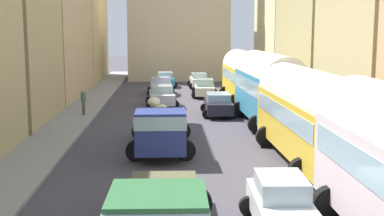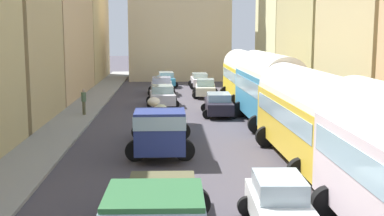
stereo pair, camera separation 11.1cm
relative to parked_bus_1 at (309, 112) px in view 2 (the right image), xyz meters
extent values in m
plane|color=#433F46|center=(-4.60, 11.50, -2.19)|extent=(154.00, 154.00, 0.00)
cube|color=gray|center=(-11.85, 11.50, -2.12)|extent=(2.50, 70.00, 0.14)
cube|color=gray|center=(2.65, 11.50, -2.12)|extent=(2.50, 70.00, 0.14)
cube|color=tan|center=(-15.39, 10.55, 4.54)|extent=(4.59, 9.05, 13.46)
cube|color=tan|center=(-15.25, 22.53, 3.19)|extent=(4.29, 14.27, 10.74)
cube|color=tan|center=(-15.92, 36.54, 2.52)|extent=(5.64, 13.22, 9.41)
cube|color=tan|center=(6.08, 8.35, 2.22)|extent=(4.36, 9.97, 8.81)
cube|color=tan|center=(6.79, 19.94, 3.20)|extent=(5.78, 11.94, 10.77)
cube|color=beige|center=(6.25, 31.68, 2.53)|extent=(4.71, 11.10, 9.43)
cube|color=beige|center=(-4.60, 37.57, 2.86)|extent=(11.02, 6.36, 10.08)
cube|color=beige|center=(-8.46, 35.98, 5.18)|extent=(2.91, 2.91, 14.73)
cube|color=beige|center=(-0.74, 35.98, 5.18)|extent=(2.91, 2.91, 14.73)
cylinder|color=black|center=(-1.16, -6.52, -1.69)|extent=(1.00, 0.35, 1.00)
cube|color=gold|center=(0.00, 0.00, -0.55)|extent=(2.64, 9.92, 2.28)
cylinder|color=silver|center=(0.00, 0.00, 0.59)|extent=(2.59, 9.73, 2.40)
cube|color=#99B7C6|center=(0.00, 0.00, -0.04)|extent=(2.68, 9.13, 0.73)
cylinder|color=black|center=(-1.22, 3.04, -1.69)|extent=(1.00, 0.35, 1.00)
cylinder|color=black|center=(1.10, 3.08, -1.69)|extent=(1.00, 0.35, 1.00)
cylinder|color=black|center=(-1.10, -3.08, -1.69)|extent=(1.00, 0.35, 1.00)
cylinder|color=black|center=(1.22, -3.04, -1.69)|extent=(1.00, 0.35, 1.00)
cube|color=teal|center=(0.00, 9.00, -0.42)|extent=(2.76, 8.77, 2.53)
cylinder|color=silver|center=(0.00, 9.00, 0.84)|extent=(2.71, 8.59, 2.45)
cube|color=#99B7C6|center=(0.00, 9.00, 0.14)|extent=(2.79, 8.07, 0.81)
cylinder|color=black|center=(-1.27, 11.66, -1.69)|extent=(1.00, 0.35, 1.00)
cylinder|color=black|center=(1.11, 11.73, -1.69)|extent=(1.00, 0.35, 1.00)
cylinder|color=black|center=(-1.11, 6.27, -1.69)|extent=(1.00, 0.35, 1.00)
cylinder|color=black|center=(1.27, 6.34, -1.69)|extent=(1.00, 0.35, 1.00)
cube|color=gold|center=(0.00, 18.00, -0.55)|extent=(2.55, 8.55, 2.28)
cylinder|color=silver|center=(0.00, 18.00, 0.59)|extent=(2.50, 8.38, 2.38)
cube|color=#99B7C6|center=(0.00, 18.00, -0.05)|extent=(2.59, 7.87, 0.73)
cylinder|color=black|center=(-1.19, 20.62, -1.69)|extent=(1.00, 0.35, 1.00)
cylinder|color=black|center=(1.11, 20.66, -1.69)|extent=(1.00, 0.35, 1.00)
cylinder|color=black|center=(-1.11, 15.34, -1.69)|extent=(1.00, 0.35, 1.00)
cylinder|color=black|center=(1.19, 15.38, -1.69)|extent=(1.00, 0.35, 1.00)
cube|color=#99B7C6|center=(-6.21, -10.66, -0.33)|extent=(2.14, 2.14, 0.58)
cube|color=#4F4D32|center=(-6.15, -7.10, -1.46)|extent=(2.15, 5.14, 0.55)
ellipsoid|color=silver|center=(-6.34, -8.43, -0.93)|extent=(0.85, 1.03, 0.52)
ellipsoid|color=beige|center=(-6.45, -8.80, -0.91)|extent=(0.85, 0.66, 0.55)
ellipsoid|color=beige|center=(-6.28, -8.77, -0.95)|extent=(0.75, 0.86, 0.48)
ellipsoid|color=beige|center=(-6.04, -8.46, -0.64)|extent=(0.99, 1.02, 0.45)
cylinder|color=black|center=(-5.10, -6.17, -1.74)|extent=(0.90, 0.32, 0.90)
cylinder|color=black|center=(-7.16, -6.13, -1.74)|extent=(0.90, 0.32, 0.90)
cube|color=navy|center=(-6.27, 0.40, -0.84)|extent=(2.13, 1.97, 1.78)
cube|color=#99B7C6|center=(-6.27, 0.40, -0.34)|extent=(2.17, 2.05, 0.57)
cube|color=#514A3F|center=(-6.28, 3.95, -1.46)|extent=(2.14, 5.14, 0.55)
ellipsoid|color=silver|center=(-6.65, 2.63, -0.91)|extent=(0.97, 0.93, 0.55)
ellipsoid|color=beige|center=(-6.48, 3.55, -0.94)|extent=(1.04, 1.01, 0.49)
ellipsoid|color=beige|center=(-6.51, 3.37, -0.90)|extent=(0.99, 0.86, 0.58)
ellipsoid|color=beige|center=(-6.39, 4.95, -0.65)|extent=(0.97, 0.96, 0.45)
ellipsoid|color=silver|center=(-6.39, 2.66, -0.63)|extent=(1.13, 1.22, 0.46)
ellipsoid|color=beige|center=(-6.26, 4.00, -0.50)|extent=(0.82, 0.94, 0.57)
ellipsoid|color=beige|center=(-6.66, 5.64, -0.30)|extent=(0.75, 0.92, 0.46)
cylinder|color=black|center=(-5.21, 0.66, -1.74)|extent=(0.90, 0.31, 0.90)
cylinder|color=black|center=(-7.33, 0.66, -1.74)|extent=(0.90, 0.31, 0.90)
cylinder|color=black|center=(-5.23, 4.92, -1.74)|extent=(0.90, 0.31, 0.90)
cylinder|color=black|center=(-7.35, 4.91, -1.74)|extent=(0.90, 0.31, 0.90)
cube|color=silver|center=(-6.35, 16.64, -1.54)|extent=(1.97, 3.97, 0.74)
cube|color=#A0BCBA|center=(-6.35, 16.64, -0.91)|extent=(1.65, 2.10, 0.53)
cylinder|color=black|center=(-5.41, 15.49, -1.89)|extent=(0.60, 0.21, 0.60)
cylinder|color=black|center=(-7.15, 15.38, -1.89)|extent=(0.60, 0.21, 0.60)
cylinder|color=black|center=(-5.55, 17.89, -1.89)|extent=(0.60, 0.21, 0.60)
cylinder|color=black|center=(-7.29, 17.78, -1.89)|extent=(0.60, 0.21, 0.60)
cube|color=beige|center=(-6.49, 23.51, -1.56)|extent=(1.83, 3.91, 0.70)
cube|color=#A3AED0|center=(-6.49, 23.51, -0.94)|extent=(1.59, 2.04, 0.54)
cylinder|color=black|center=(-5.59, 22.32, -1.89)|extent=(0.60, 0.21, 0.60)
cylinder|color=black|center=(-7.35, 22.30, -1.89)|extent=(0.60, 0.21, 0.60)
cylinder|color=black|center=(-5.62, 24.73, -1.89)|extent=(0.60, 0.21, 0.60)
cylinder|color=black|center=(-7.39, 24.70, -1.89)|extent=(0.60, 0.21, 0.60)
cube|color=#3493BF|center=(-6.11, 29.56, -1.59)|extent=(1.81, 3.98, 0.66)
cube|color=#A2BDC4|center=(-6.11, 29.56, -1.00)|extent=(1.49, 2.11, 0.53)
cylinder|color=black|center=(-5.26, 28.42, -1.89)|extent=(0.60, 0.21, 0.60)
cylinder|color=black|center=(-6.78, 28.30, -1.89)|extent=(0.60, 0.21, 0.60)
cylinder|color=black|center=(-5.44, 30.82, -1.89)|extent=(0.60, 0.21, 0.60)
cylinder|color=black|center=(-6.96, 30.70, -1.89)|extent=(0.60, 0.21, 0.60)
cube|color=silver|center=(-2.81, -7.28, -1.56)|extent=(1.63, 3.66, 0.71)
cube|color=#A2B3BA|center=(-2.81, -7.28, -0.91)|extent=(1.39, 1.92, 0.58)
cylinder|color=black|center=(-3.53, -6.14, -1.89)|extent=(0.60, 0.21, 0.60)
cylinder|color=black|center=(-2.02, -6.19, -1.89)|extent=(0.60, 0.21, 0.60)
cube|color=black|center=(-2.61, 12.35, -1.56)|extent=(1.75, 4.25, 0.72)
cube|color=#99B5C8|center=(-2.61, 12.35, -0.96)|extent=(1.51, 2.23, 0.48)
cylinder|color=black|center=(-3.40, 13.68, -1.89)|extent=(0.60, 0.21, 0.60)
cylinder|color=black|center=(-1.75, 13.64, -1.89)|extent=(0.60, 0.21, 0.60)
cylinder|color=black|center=(-3.46, 11.07, -1.89)|extent=(0.60, 0.21, 0.60)
cylinder|color=black|center=(-1.81, 11.03, -1.89)|extent=(0.60, 0.21, 0.60)
cube|color=beige|center=(-2.82, 21.58, -1.57)|extent=(1.81, 3.79, 0.68)
cube|color=#9ABBC1|center=(-2.82, 21.58, -0.95)|extent=(1.51, 2.01, 0.56)
cylinder|color=black|center=(-3.55, 22.77, -1.89)|extent=(0.60, 0.21, 0.60)
cylinder|color=black|center=(-1.96, 22.68, -1.89)|extent=(0.60, 0.21, 0.60)
cylinder|color=black|center=(-3.68, 20.48, -1.89)|extent=(0.60, 0.21, 0.60)
cylinder|color=black|center=(-2.09, 20.39, -1.89)|extent=(0.60, 0.21, 0.60)
cube|color=silver|center=(-2.87, 28.44, -1.57)|extent=(1.63, 4.06, 0.70)
cube|color=#9FBABA|center=(-2.87, 28.44, -0.99)|extent=(1.39, 2.13, 0.46)
cylinder|color=black|center=(-3.66, 29.67, -1.89)|extent=(0.60, 0.21, 0.60)
cylinder|color=black|center=(-2.14, 29.71, -1.89)|extent=(0.60, 0.21, 0.60)
cylinder|color=black|center=(-3.60, 27.17, -1.89)|extent=(0.60, 0.21, 0.60)
cylinder|color=black|center=(-2.08, 27.21, -1.89)|extent=(0.60, 0.21, 0.60)
cylinder|color=#4E4D37|center=(-11.36, 12.19, -2.12)|extent=(0.17, 0.17, 0.14)
cylinder|color=#4E4D37|center=(-11.36, 12.19, -1.61)|extent=(0.22, 0.22, 0.87)
cylinder|color=#4C654A|center=(-11.36, 12.19, -0.89)|extent=(0.34, 0.34, 0.58)
sphere|color=tan|center=(-11.36, 12.19, -0.48)|extent=(0.24, 0.24, 0.24)
camera|label=1|loc=(-6.01, -21.13, 3.46)|focal=48.43mm
camera|label=2|loc=(-5.90, -21.14, 3.46)|focal=48.43mm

